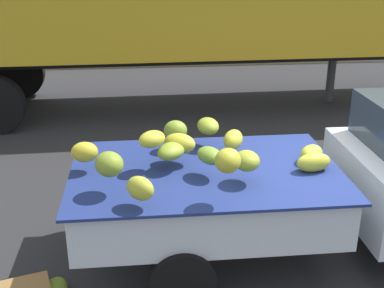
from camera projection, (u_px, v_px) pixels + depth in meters
ground at (325, 247)px, 5.83m from camera, size 220.00×220.00×0.00m
curb_strip at (211, 60)px, 14.79m from camera, size 80.00×0.80×0.16m
pickup_truck at (381, 178)px, 5.52m from camera, size 4.99×1.85×1.70m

